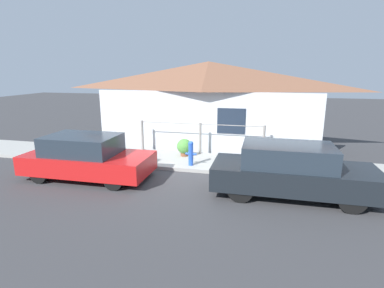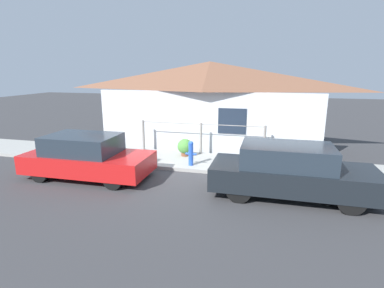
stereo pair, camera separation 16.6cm
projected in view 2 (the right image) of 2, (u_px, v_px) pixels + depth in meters
The scene contains 8 objects.
ground_plane at pixel (188, 172), 9.96m from camera, with size 60.00×60.00×0.00m, color #38383A.
sidewalk at pixel (195, 161), 10.93m from camera, with size 24.00×2.08×0.12m.
house at pixel (209, 80), 12.51m from camera, with size 9.43×2.23×3.65m.
fence at pixel (201, 137), 11.59m from camera, with size 4.90×0.10×1.22m.
car_left at pixel (87, 157), 9.37m from camera, with size 3.95×1.74×1.36m.
car_right at pixel (290, 171), 7.89m from camera, with size 4.24×1.65×1.42m.
fire_hydrant at pixel (191, 153), 10.20m from camera, with size 0.38×0.17×0.86m.
potted_plant_near_hydrant at pixel (185, 147), 11.34m from camera, with size 0.57×0.57×0.66m.
Camera 2 is at (2.47, -9.11, 3.31)m, focal length 28.00 mm.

